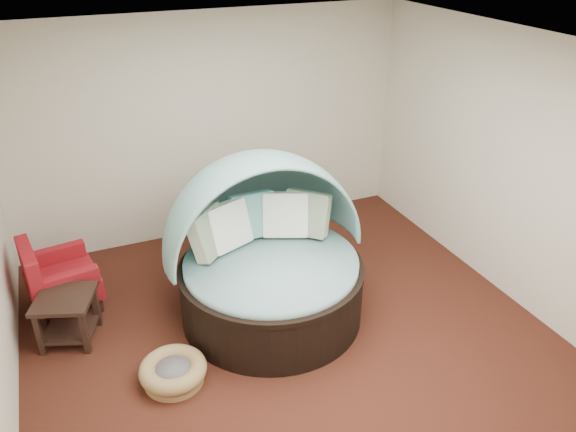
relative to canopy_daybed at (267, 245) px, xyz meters
name	(u,v)px	position (x,y,z in m)	size (l,w,h in m)	color
floor	(292,339)	(0.03, -0.55, -0.80)	(5.00, 5.00, 0.00)	#451E13
wall_back	(212,128)	(0.03, 1.95, 0.60)	(5.00, 5.00, 0.00)	beige
wall_front	(485,422)	(0.03, -3.05, 0.60)	(5.00, 5.00, 0.00)	beige
wall_right	(514,170)	(2.53, -0.55, 0.60)	(5.00, 5.00, 0.00)	beige
ceiling	(293,52)	(0.03, -0.55, 2.00)	(5.00, 5.00, 0.00)	white
canopy_daybed	(267,245)	(0.00, 0.00, 0.00)	(2.03, 1.89, 1.72)	black
pet_basket	(173,371)	(-1.17, -0.66, -0.69)	(0.79, 0.79, 0.21)	olive
red_armchair	(57,278)	(-2.02, 0.89, -0.42)	(0.78, 0.78, 0.81)	black
side_table	(67,312)	(-1.97, 0.31, -0.47)	(0.68, 0.68, 0.51)	black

